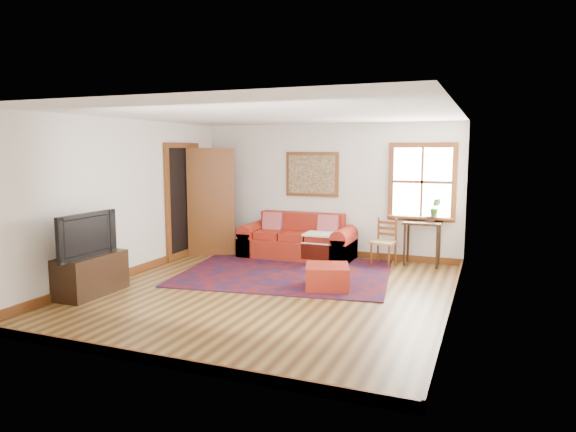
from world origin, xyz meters
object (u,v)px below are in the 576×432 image
at_px(red_ottoman, 327,277).
at_px(side_table, 423,229).
at_px(red_leather_sofa, 298,243).
at_px(media_cabinet, 91,275).
at_px(ladder_back_chair, 385,240).

distance_m(red_ottoman, side_table, 2.40).
xyz_separation_m(red_leather_sofa, media_cabinet, (-1.81, -3.39, 0.01)).
height_order(red_leather_sofa, side_table, red_leather_sofa).
distance_m(red_leather_sofa, ladder_back_chair, 1.65).
height_order(side_table, ladder_back_chair, ladder_back_chair).
bearing_deg(red_leather_sofa, ladder_back_chair, -1.39).
relative_size(red_leather_sofa, media_cabinet, 2.04).
relative_size(ladder_back_chair, media_cabinet, 0.80).
height_order(red_ottoman, media_cabinet, media_cabinet).
xyz_separation_m(side_table, media_cabinet, (-4.06, -3.59, -0.36)).
bearing_deg(ladder_back_chair, red_ottoman, -104.16).
xyz_separation_m(red_ottoman, media_cabinet, (-2.98, -1.49, 0.11)).
bearing_deg(media_cabinet, red_ottoman, 26.63).
distance_m(red_ottoman, media_cabinet, 3.34).
xyz_separation_m(red_ottoman, ladder_back_chair, (0.47, 1.86, 0.27)).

